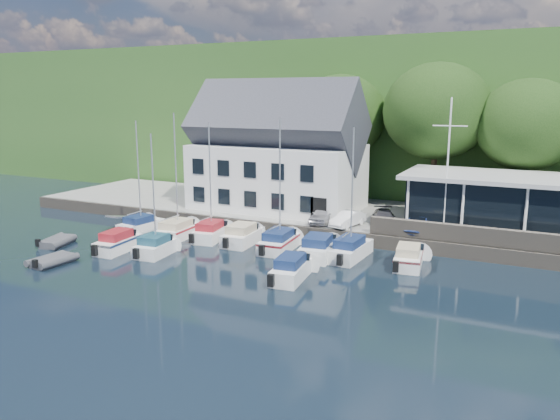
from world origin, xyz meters
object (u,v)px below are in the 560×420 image
(car_blue, at_px, (419,223))
(boat_r2_0, at_px, (119,240))
(club_pavilion, at_px, (497,203))
(boat_r2_3, at_px, (292,267))
(boat_r1_0, at_px, (139,180))
(car_dgrey, at_px, (384,218))
(dinghy_0, at_px, (57,240))
(flagpole, at_px, (447,168))
(boat_r1_2, at_px, (210,183))
(harbor_building, at_px, (277,158))
(dinghy_1, at_px, (52,259))
(boat_r1_6, at_px, (352,191))
(boat_r2_1, at_px, (153,192))
(boat_r1_5, at_px, (319,246))
(boat_r1_4, at_px, (280,187))
(car_white, at_px, (348,219))
(boat_r1_7, at_px, (409,255))
(boat_r1_3, at_px, (243,234))
(car_silver, at_px, (323,215))
(boat_r1_1, at_px, (176,182))

(car_blue, relative_size, boat_r2_0, 0.66)
(club_pavilion, height_order, boat_r2_3, club_pavilion)
(boat_r1_0, bearing_deg, car_dgrey, 26.73)
(car_blue, relative_size, dinghy_0, 1.24)
(flagpole, relative_size, boat_r1_2, 1.10)
(flagpole, distance_m, boat_r2_3, 13.64)
(flagpole, bearing_deg, harbor_building, 166.84)
(flagpole, relative_size, boat_r2_3, 1.61)
(dinghy_1, bearing_deg, boat_r1_6, 34.35)
(boat_r1_2, xyz_separation_m, boat_r2_1, (-1.20, -5.06, -0.01))
(boat_r1_5, bearing_deg, boat_r2_3, -95.11)
(boat_r1_2, xyz_separation_m, boat_r1_4, (5.87, -0.26, 0.11))
(car_white, distance_m, boat_r1_0, 16.51)
(dinghy_0, bearing_deg, boat_r2_1, -6.78)
(boat_r1_0, distance_m, boat_r2_3, 16.62)
(boat_r1_2, height_order, boat_r1_7, boat_r1_2)
(boat_r2_0, bearing_deg, boat_r1_2, 47.91)
(boat_r1_0, xyz_separation_m, boat_r1_3, (8.97, 0.55, -3.43))
(flagpole, height_order, boat_r2_0, flagpole)
(boat_r1_0, bearing_deg, boat_r2_0, -60.02)
(boat_r1_5, relative_size, dinghy_1, 1.93)
(dinghy_1, bearing_deg, boat_r1_0, 96.85)
(flagpole, xyz_separation_m, dinghy_0, (-25.41, -11.32, -5.42))
(boat_r1_7, distance_m, boat_r2_0, 19.81)
(boat_r1_4, xyz_separation_m, boat_r2_0, (-10.02, -5.14, -3.71))
(boat_r1_3, height_order, dinghy_1, boat_r1_3)
(car_dgrey, xyz_separation_m, boat_r1_0, (-17.85, -6.56, 2.60))
(boat_r1_2, relative_size, boat_r2_1, 1.00)
(boat_r1_6, distance_m, dinghy_0, 21.61)
(club_pavilion, xyz_separation_m, car_silver, (-12.26, -3.14, -1.42))
(boat_r1_3, bearing_deg, dinghy_1, -135.22)
(car_blue, bearing_deg, boat_r1_4, -139.86)
(boat_r1_0, height_order, dinghy_1, boat_r1_0)
(boat_r1_5, xyz_separation_m, boat_r2_1, (-10.21, -4.32, 3.57))
(car_silver, bearing_deg, car_blue, -0.41)
(car_blue, relative_size, boat_r1_6, 0.42)
(flagpole, height_order, boat_r1_5, flagpole)
(car_silver, bearing_deg, car_white, -12.12)
(harbor_building, xyz_separation_m, boat_r2_0, (-5.50, -13.97, -4.60))
(boat_r2_0, relative_size, dinghy_1, 1.89)
(car_blue, xyz_separation_m, boat_r2_3, (-5.17, -10.77, -0.92))
(boat_r1_7, bearing_deg, boat_r1_3, 171.94)
(boat_r1_7, bearing_deg, car_white, 133.10)
(boat_r2_3, relative_size, dinghy_1, 1.97)
(car_silver, distance_m, boat_r1_5, 6.04)
(boat_r2_0, relative_size, boat_r2_3, 0.96)
(boat_r1_4, distance_m, dinghy_1, 15.62)
(car_white, xyz_separation_m, boat_r2_0, (-13.37, -9.99, -0.82))
(harbor_building, xyz_separation_m, boat_r1_1, (-3.93, -9.23, -1.05))
(boat_r1_1, bearing_deg, car_dgrey, 22.17)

